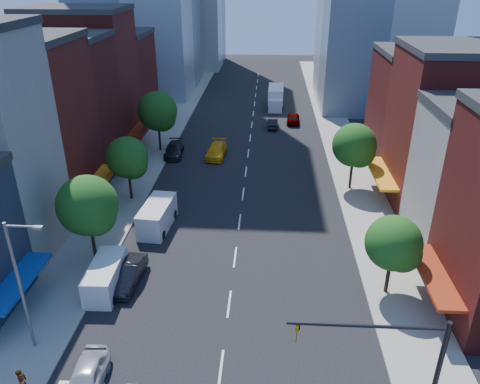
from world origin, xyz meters
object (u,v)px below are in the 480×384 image
Objects in this scene: parked_car_front at (86,379)px; taxi at (216,150)px; traffic_car_oncoming at (273,123)px; cargo_van_far at (157,217)px; pedestrian_far at (89,224)px; cargo_van_near at (105,278)px; parked_car_rear at (174,150)px; box_truck at (276,98)px; parked_car_third at (156,213)px; traffic_car_far at (293,118)px; pedestrian_near at (23,383)px; parked_car_second at (128,274)px.

parked_car_front is 36.83m from taxi.
taxi is 14.09m from traffic_car_oncoming.
cargo_van_far is 3.20× the size of pedestrian_far.
traffic_car_oncoming is (12.46, 39.74, -0.41)m from cargo_van_near.
parked_car_rear is 1.28× the size of traffic_car_oncoming.
box_truck is at bearing 57.38° from parked_car_rear.
box_truck is (11.62, 40.28, 0.85)m from parked_car_third.
traffic_car_far is (15.72, 14.72, 0.03)m from parked_car_rear.
taxi is 3.02× the size of pedestrian_far.
parked_car_rear is at bearing -9.88° from pedestrian_near.
cargo_van_near is (-1.81, 9.07, 0.28)m from parked_car_front.
parked_car_rear is at bearing 95.11° from parked_car_third.
cargo_van_near reaches higher than parked_car_second.
taxi is at bearing 83.75° from cargo_van_far.
cargo_van_far is at bearing 71.64° from traffic_car_oncoming.
parked_car_second reaches higher than traffic_car_oncoming.
taxi is at bearing 60.51° from traffic_car_oncoming.
pedestrian_far is (-9.40, -19.77, 0.26)m from taxi.
parked_car_rear is 5.42m from taxi.
parked_car_second is at bearing -22.64° from pedestrian_near.
parked_car_rear is 21.53m from traffic_car_far.
cargo_van_near is at bearing -143.95° from parked_car_second.
parked_car_rear is 18.36m from cargo_van_far.
parked_car_second is at bearing 89.19° from parked_car_front.
cargo_van_far is (0.38, 8.36, 0.37)m from parked_car_second.
box_truck is at bearing 74.14° from parked_car_third.
parked_car_second is 1.07× the size of traffic_car_far.
box_truck is at bearing -171.31° from pedestrian_far.
pedestrian_far is at bearing 63.84° from traffic_car_far.
parked_car_third is 1.26× the size of traffic_car_oncoming.
box_truck is at bearing 74.73° from taxi.
traffic_car_far is at bearing 39.49° from parked_car_rear.
parked_car_rear is at bearing -117.69° from box_truck.
cargo_van_near reaches higher than pedestrian_far.
parked_car_front is 0.57× the size of box_truck.
traffic_car_oncoming is (10.67, 30.46, -0.51)m from cargo_van_far.
pedestrian_far is (-5.41, -2.97, 0.34)m from parked_car_third.
pedestrian_near is at bearing -94.93° from cargo_van_far.
parked_car_rear is at bearing 100.58° from cargo_van_far.
parked_car_rear is at bearing 96.13° from parked_car_second.
parked_car_third is at bearing -88.74° from parked_car_rear.
taxi is at bearing -3.02° from parked_car_rear.
parked_car_rear is (-1.43, 16.74, 0.05)m from parked_car_third.
parked_car_third is 20.83m from pedestrian_near.
parked_car_rear is 0.64× the size of box_truck.
parked_car_front is 0.91× the size of parked_car_third.
parked_car_third is 2.73× the size of pedestrian_near.
parked_car_third is (-0.48, 19.86, -0.08)m from parked_car_front.
parked_car_third is at bearing 69.18° from traffic_car_far.
pedestrian_near is at bearing -99.99° from cargo_van_near.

